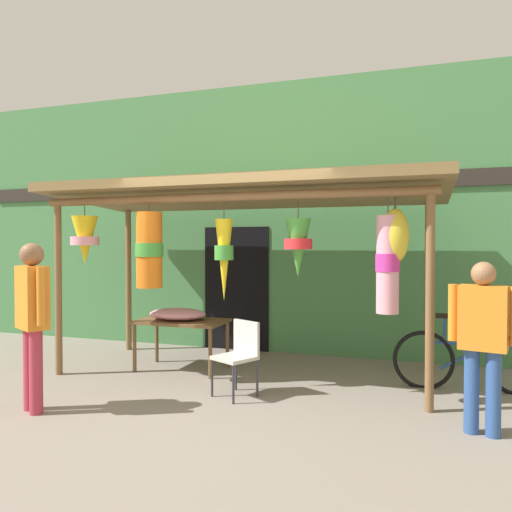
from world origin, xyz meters
TOP-DOWN VIEW (x-y plane):
  - ground_plane at (0.00, 0.00)m, footprint 30.00×30.00m
  - shop_facade at (-0.00, 2.39)m, footprint 12.59×0.29m
  - market_stall_canopy at (-0.09, 0.70)m, footprint 5.11×2.14m
  - display_table at (-0.98, 0.78)m, footprint 1.21×0.69m
  - flower_heap_on_table at (-1.02, 0.77)m, footprint 0.81×0.56m
  - folding_chair at (0.18, -0.05)m, footprint 0.54×0.54m
  - parked_bicycle at (2.67, 0.96)m, footprint 1.75×0.44m
  - vendor_in_orange at (-1.63, -1.24)m, footprint 0.53×0.39m
  - customer_foreground at (2.65, -0.45)m, footprint 0.58×0.30m

SIDE VIEW (x-z plane):
  - ground_plane at x=0.00m, z-range 0.00..0.00m
  - parked_bicycle at x=2.67m, z-range -0.11..0.81m
  - folding_chair at x=0.18m, z-range 0.08..0.92m
  - display_table at x=-0.98m, z-range 0.27..0.95m
  - flower_heap_on_table at x=-1.02m, z-range 0.68..0.84m
  - customer_foreground at x=2.65m, z-range 0.13..1.69m
  - vendor_in_orange at x=-1.63m, z-range 0.16..1.89m
  - shop_facade at x=0.00m, z-range 0.00..4.28m
  - market_stall_canopy at x=-0.09m, z-range 0.92..3.43m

